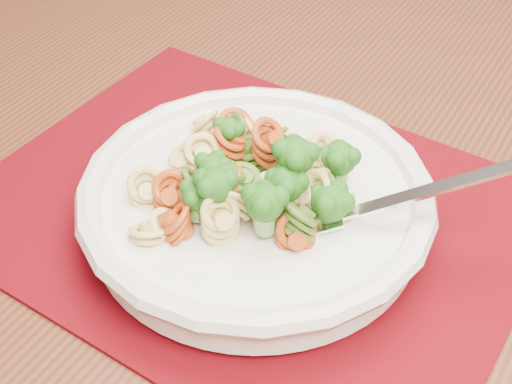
# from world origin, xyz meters

# --- Properties ---
(dining_table) EXTENTS (1.71, 1.33, 0.70)m
(dining_table) POSITION_xyz_m (-0.20, 0.38, 0.62)
(dining_table) COLOR #592C19
(dining_table) RESTS_ON ground
(placemat) EXTENTS (0.51, 0.45, 0.00)m
(placemat) POSITION_xyz_m (-0.30, 0.30, 0.70)
(placemat) COLOR #5D040C
(placemat) RESTS_ON dining_table
(pasta_bowl) EXTENTS (0.27, 0.27, 0.05)m
(pasta_bowl) POSITION_xyz_m (-0.29, 0.28, 0.73)
(pasta_bowl) COLOR silver
(pasta_bowl) RESTS_ON placemat
(pasta_broccoli_heap) EXTENTS (0.23, 0.23, 0.06)m
(pasta_broccoli_heap) POSITION_xyz_m (-0.29, 0.28, 0.75)
(pasta_broccoli_heap) COLOR #E1CB6F
(pasta_broccoli_heap) RESTS_ON pasta_bowl
(fork) EXTENTS (0.18, 0.08, 0.08)m
(fork) POSITION_xyz_m (-0.24, 0.26, 0.75)
(fork) COLOR silver
(fork) RESTS_ON pasta_bowl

